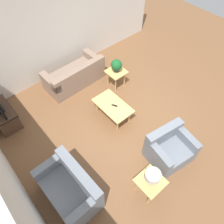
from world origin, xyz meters
The scene contains 13 objects.
ground_plane centered at (0.00, 0.00, 0.00)m, with size 14.00×14.00×0.00m, color brown.
wall_back centered at (0.00, 3.06, 1.35)m, with size 7.20×0.12×2.70m.
wall_right centered at (3.06, 0.00, 1.35)m, with size 0.12×7.20×2.70m.
sofa centered at (2.21, 0.18, 0.29)m, with size 0.92×1.85×0.76m.
armchair centered at (-1.35, -0.02, 0.33)m, with size 0.95×1.08×0.83m.
loveseat centered at (-0.63, 2.25, 0.32)m, with size 1.38×0.85×0.83m.
coffee_table centered at (0.43, 0.17, 0.41)m, with size 1.07×0.63×0.46m.
side_table_plant centered at (1.31, -0.72, 0.47)m, with size 0.53×0.53×0.55m.
side_table_lamp centered at (-1.65, 0.96, 0.47)m, with size 0.53×0.53×0.55m.
tv_stand_chest centered at (2.17, 2.50, 0.28)m, with size 0.99×0.52×0.53m.
potted_plant centered at (1.31, -0.72, 0.78)m, with size 0.32×0.32×0.40m.
table_lamp centered at (-1.65, 0.96, 0.81)m, with size 0.31×0.31×0.35m.
remote_control centered at (0.39, 0.15, 0.47)m, with size 0.16×0.11×0.02m.
Camera 1 is at (-2.40, 2.63, 4.86)m, focal length 35.00 mm.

